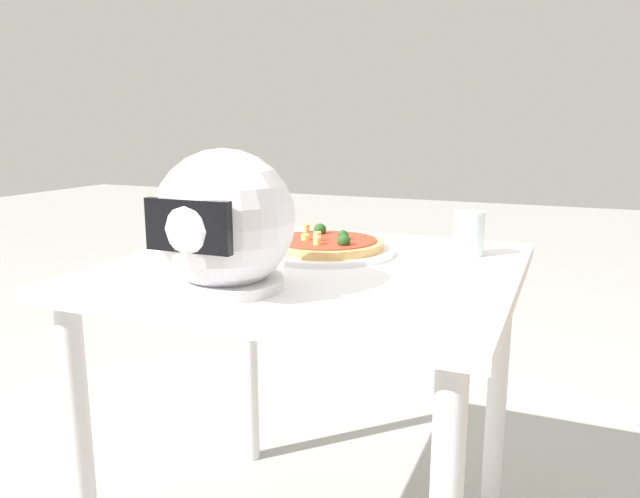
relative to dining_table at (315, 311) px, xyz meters
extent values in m
cube|color=white|center=(0.00, 0.00, 0.09)|extent=(0.84, 0.80, 0.03)
cylinder|color=white|center=(-0.36, -0.34, -0.27)|extent=(0.05, 0.05, 0.70)
cylinder|color=white|center=(0.36, -0.34, -0.27)|extent=(0.05, 0.05, 0.70)
cylinder|color=white|center=(0.36, 0.34, -0.27)|extent=(0.05, 0.05, 0.70)
cylinder|color=white|center=(0.02, -0.10, 0.11)|extent=(0.32, 0.32, 0.01)
cylinder|color=tan|center=(0.02, -0.10, 0.13)|extent=(0.27, 0.27, 0.02)
cylinder|color=red|center=(0.02, -0.10, 0.14)|extent=(0.24, 0.24, 0.00)
sphere|color=#234C1E|center=(-0.05, -0.05, 0.15)|extent=(0.03, 0.03, 0.03)
sphere|color=#234C1E|center=(-0.02, -0.12, 0.15)|extent=(0.03, 0.03, 0.03)
sphere|color=#234C1E|center=(0.06, -0.16, 0.15)|extent=(0.03, 0.03, 0.03)
cylinder|color=#E0D172|center=(0.03, -0.08, 0.15)|extent=(0.02, 0.02, 0.02)
cylinder|color=#E0D172|center=(0.06, -0.07, 0.15)|extent=(0.02, 0.02, 0.01)
cylinder|color=#E0D172|center=(0.01, -0.04, 0.15)|extent=(0.02, 0.02, 0.02)
cylinder|color=#E0D172|center=(0.10, -0.17, 0.15)|extent=(0.03, 0.03, 0.02)
sphere|color=silver|center=(0.06, 0.25, 0.23)|extent=(0.25, 0.25, 0.25)
cylinder|color=silver|center=(0.06, 0.25, 0.12)|extent=(0.21, 0.21, 0.02)
cube|color=black|center=(0.06, 0.36, 0.24)|extent=(0.16, 0.02, 0.09)
cylinder|color=silver|center=(-0.29, -0.21, 0.16)|extent=(0.07, 0.07, 0.10)
camera|label=1|loc=(-0.50, 1.16, 0.40)|focal=33.97mm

